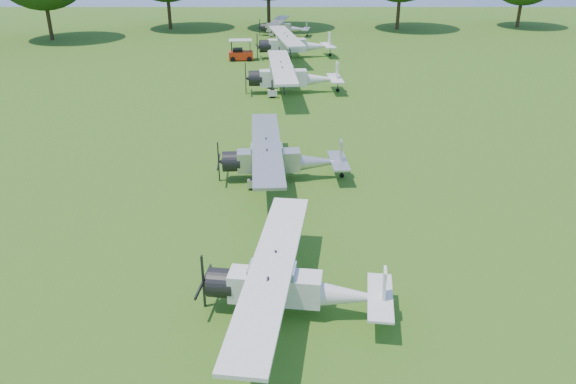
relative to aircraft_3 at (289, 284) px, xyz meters
name	(u,v)px	position (x,y,z in m)	size (l,w,h in m)	color
ground	(280,267)	(-0.33, 2.75, -1.13)	(160.00, 160.00, 0.00)	#245A16
tree_belt	(393,45)	(3.24, 2.91, 6.90)	(137.36, 130.27, 14.52)	#302012
aircraft_3	(289,284)	(0.00, 0.00, 0.00)	(6.21, 9.86, 1.94)	silver
aircraft_4	(278,157)	(-0.51, 10.87, 0.05)	(6.46, 10.29, 2.03)	#BBBBC0
aircraft_5	(290,75)	(0.16, 27.57, 0.24)	(7.47, 11.90, 2.34)	silver
aircraft_6	(293,43)	(0.45, 40.97, 0.28)	(7.75, 12.26, 2.41)	silver
aircraft_7	(282,26)	(-0.66, 53.86, -0.02)	(6.11, 9.69, 1.90)	#BBBBC0
golf_cart	(240,53)	(-4.60, 39.75, -0.48)	(2.37, 1.57, 1.94)	red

